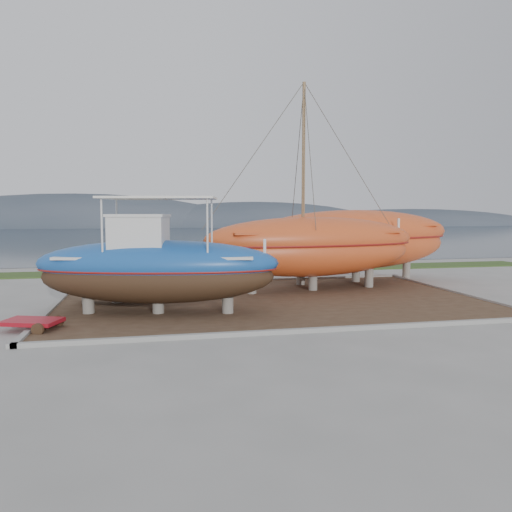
{
  "coord_description": "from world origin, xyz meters",
  "views": [
    {
      "loc": [
        -5.21,
        -17.29,
        3.89
      ],
      "look_at": [
        -0.68,
        4.0,
        1.99
      ],
      "focal_mm": 35.0,
      "sensor_mm": 36.0,
      "label": 1
    }
  ],
  "objects": [
    {
      "name": "orange_sailboat",
      "position": [
        2.63,
        6.04,
        5.07
      ],
      "size": [
        11.37,
        4.58,
        10.01
      ],
      "primitive_type": null,
      "rotation": [
        0.0,
        0.0,
        0.12
      ],
      "color": "#C64A1E",
      "rests_on": "dirt_patch"
    },
    {
      "name": "curb_frame",
      "position": [
        0.0,
        4.0,
        0.07
      ],
      "size": [
        18.6,
        12.6,
        0.15
      ],
      "primitive_type": null,
      "color": "gray",
      "rests_on": "ground"
    },
    {
      "name": "mountain_ridge",
      "position": [
        0.0,
        125.0,
        0.0
      ],
      "size": [
        200.0,
        36.0,
        20.0
      ],
      "primitive_type": null,
      "color": "#333D49",
      "rests_on": "ground"
    },
    {
      "name": "red_trailer",
      "position": [
        -9.07,
        0.06,
        0.19
      ],
      "size": [
        2.96,
        2.13,
        0.38
      ],
      "primitive_type": null,
      "rotation": [
        0.0,
        0.0,
        -0.33
      ],
      "color": "#AE1320",
      "rests_on": "ground"
    },
    {
      "name": "dirt_patch",
      "position": [
        0.0,
        4.0,
        0.03
      ],
      "size": [
        18.0,
        12.0,
        0.06
      ],
      "primitive_type": "cube",
      "color": "#422D1E",
      "rests_on": "ground"
    },
    {
      "name": "grass_strip",
      "position": [
        0.0,
        15.5,
        0.04
      ],
      "size": [
        44.0,
        3.0,
        0.08
      ],
      "primitive_type": "cube",
      "color": "#284219",
      "rests_on": "ground"
    },
    {
      "name": "orange_bare_hull",
      "position": [
        5.96,
        8.52,
        1.99
      ],
      "size": [
        12.17,
        5.26,
        3.86
      ],
      "primitive_type": null,
      "rotation": [
        0.0,
        0.0,
        0.15
      ],
      "color": "#C64A1E",
      "rests_on": "dirt_patch"
    },
    {
      "name": "ground",
      "position": [
        0.0,
        0.0,
        0.0
      ],
      "size": [
        140.0,
        140.0,
        0.0
      ],
      "primitive_type": "plane",
      "color": "gray",
      "rests_on": "ground"
    },
    {
      "name": "white_dinghy",
      "position": [
        -6.64,
        4.5,
        0.71
      ],
      "size": [
        4.44,
        1.99,
        1.3
      ],
      "primitive_type": null,
      "rotation": [
        0.0,
        0.0,
        -0.09
      ],
      "color": "silver",
      "rests_on": "dirt_patch"
    },
    {
      "name": "blue_caique",
      "position": [
        -4.96,
        1.86,
        2.27
      ],
      "size": [
        9.59,
        4.64,
        4.43
      ],
      "primitive_type": null,
      "rotation": [
        0.0,
        0.0,
        -0.2
      ],
      "color": "#19509F",
      "rests_on": "dirt_patch"
    },
    {
      "name": "sea",
      "position": [
        0.0,
        70.0,
        0.0
      ],
      "size": [
        260.0,
        100.0,
        0.04
      ],
      "primitive_type": null,
      "color": "#182531",
      "rests_on": "ground"
    }
  ]
}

